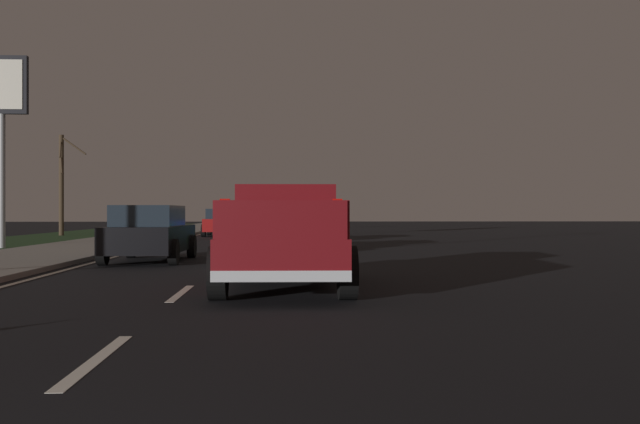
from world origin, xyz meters
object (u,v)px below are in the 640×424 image
sedan_black (150,233)px  sedan_red (222,222)px  sedan_blue (288,224)px  gas_price_sign (2,103)px  sedan_green (282,228)px  pickup_truck (286,236)px  bare_tree_far (62,182)px

sedan_black → sedan_red: bearing=-0.4°
sedan_black → sedan_blue: same height
sedan_black → gas_price_sign: size_ratio=0.61×
sedan_black → sedan_green: 6.97m
sedan_black → sedan_blue: (13.90, -3.86, 0.00)m
pickup_truck → sedan_green: (12.50, 0.10, -0.13)m
sedan_red → sedan_black: bearing=179.6°
sedan_blue → bare_tree_far: (7.98, 13.08, 2.33)m
bare_tree_far → pickup_truck: bearing=-155.5°
pickup_truck → sedan_black: bearing=29.6°
sedan_red → sedan_blue: bearing=-151.4°
sedan_blue → gas_price_sign: gas_price_sign is taller
sedan_blue → sedan_green: size_ratio=1.00×
pickup_truck → sedan_green: size_ratio=1.23×
sedan_red → sedan_green: size_ratio=0.99×
sedan_blue → pickup_truck: bearing=179.6°
sedan_red → pickup_truck: bearing=-172.5°
sedan_blue → sedan_red: bearing=28.6°
pickup_truck → sedan_blue: bearing=-0.4°
sedan_black → sedan_blue: bearing=-15.5°
sedan_blue → gas_price_sign: bearing=120.6°
sedan_black → bare_tree_far: bare_tree_far is taller
pickup_truck → sedan_blue: (20.43, -0.14, -0.13)m
pickup_truck → sedan_red: 27.43m
sedan_black → gas_price_sign: 11.26m
gas_price_sign → sedan_red: bearing=-28.4°
sedan_black → pickup_truck: bearing=-150.4°
sedan_black → sedan_green: bearing=-31.2°
sedan_black → bare_tree_far: 23.85m
sedan_green → bare_tree_far: (15.91, 12.84, 2.33)m
sedan_green → sedan_blue: bearing=-1.8°
gas_price_sign → sedan_black: bearing=-137.2°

